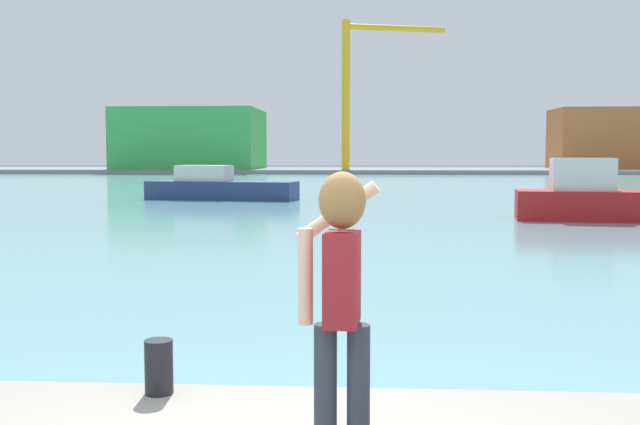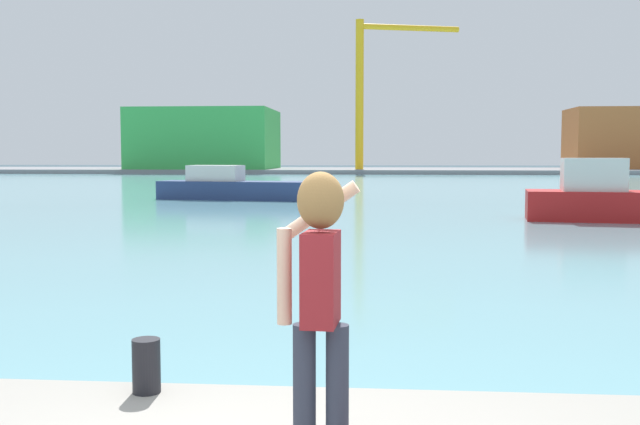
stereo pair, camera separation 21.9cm
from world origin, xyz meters
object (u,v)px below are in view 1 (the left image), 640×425
Objects in this scene: port_crane at (359,78)px; boat_moored_2 at (599,199)px; person_photographer at (340,284)px; harbor_bollard at (159,367)px; warehouse_right at (620,139)px; boat_moored at (219,187)px; warehouse_left at (192,139)px.

boat_moored_2 is at bearing -82.08° from port_crane.
person_photographer is 87.10m from port_crane.
person_photographer is at bearing -37.40° from harbor_bollard.
boat_moored_2 is 0.36× the size of warehouse_right.
warehouse_right is at bearing -15.37° from person_photographer.
boat_moored is (-7.34, 32.60, -0.87)m from person_photographer.
port_crane reaches higher than person_photographer.
harbor_bollard is at bearing -110.53° from warehouse_right.
boat_moored_2 is at bearing -65.79° from warehouse_left.
person_photographer is 4.15× the size of harbor_bollard.
warehouse_left is at bearing 103.30° from harbor_bollard.
warehouse_right is at bearing 11.41° from port_crane.
person_photographer is 99.07m from warehouse_right.
boat_moored_2 is at bearing 64.73° from harbor_bollard.
boat_moored is 0.43× the size of port_crane.
boat_moored is at bearing -75.24° from warehouse_left.
person_photographer reaches higher than boat_moored.
harbor_bollard is at bearing -76.70° from warehouse_left.
boat_moored is 73.06m from warehouse_right.
boat_moored is 1.29× the size of boat_moored_2.
warehouse_left reaches higher than boat_moored.
harbor_bollard is 0.02× the size of warehouse_left.
warehouse_left is 23.10m from port_crane.
warehouse_right is (55.51, 3.52, 0.07)m from warehouse_left.
person_photographer is at bearing -109.53° from warehouse_right.
boat_moored is 0.47× the size of warehouse_right.
boat_moored is at bearing 153.35° from boat_moored_2.
boat_moored is 55.41m from port_crane.
harbor_bollard is at bearing -106.77° from boat_moored_2.
harbor_bollard is 32.05m from boat_moored.
port_crane reaches higher than warehouse_right.
port_crane is at bearing 4.67° from person_photographer.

